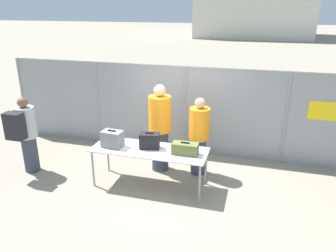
{
  "coord_description": "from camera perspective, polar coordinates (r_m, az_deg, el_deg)",
  "views": [
    {
      "loc": [
        1.6,
        -5.45,
        3.35
      ],
      "look_at": [
        -0.09,
        0.51,
        1.05
      ],
      "focal_mm": 35.0,
      "sensor_mm": 36.0,
      "label": 1
    }
  ],
  "objects": [
    {
      "name": "ground_plane",
      "position": [
        6.59,
        -0.5,
        -10.17
      ],
      "size": [
        120.0,
        120.0,
        0.0
      ],
      "primitive_type": "plane",
      "color": "gray"
    },
    {
      "name": "fence_section",
      "position": [
        7.63,
        3.12,
        3.08
      ],
      "size": [
        8.99,
        0.07,
        2.07
      ],
      "color": "gray",
      "rests_on": "ground_plane"
    },
    {
      "name": "inspection_table",
      "position": [
        6.26,
        -3.27,
        -4.47
      ],
      "size": [
        2.21,
        0.78,
        0.77
      ],
      "color": "silver",
      "rests_on": "ground_plane"
    },
    {
      "name": "suitcase_grey",
      "position": [
        6.37,
        -9.68,
        -2.23
      ],
      "size": [
        0.42,
        0.3,
        0.34
      ],
      "color": "slate",
      "rests_on": "inspection_table"
    },
    {
      "name": "suitcase_black",
      "position": [
        6.23,
        -3.23,
        -2.58
      ],
      "size": [
        0.41,
        0.29,
        0.32
      ],
      "color": "black",
      "rests_on": "inspection_table"
    },
    {
      "name": "suitcase_olive",
      "position": [
        6.0,
        3.0,
        -3.94
      ],
      "size": [
        0.48,
        0.23,
        0.24
      ],
      "color": "#566033",
      "rests_on": "inspection_table"
    },
    {
      "name": "traveler_hooded",
      "position": [
        7.31,
        -23.62,
        -1.06
      ],
      "size": [
        0.4,
        0.62,
        1.62
      ],
      "rotation": [
        0.0,
        0.0,
        -0.1
      ],
      "color": "#383D4C",
      "rests_on": "ground_plane"
    },
    {
      "name": "security_worker_near",
      "position": [
        6.79,
        -1.41,
        -0.22
      ],
      "size": [
        0.46,
        0.46,
        1.87
      ],
      "rotation": [
        0.0,
        0.0,
        3.08
      ],
      "color": "#383D4C",
      "rests_on": "ground_plane"
    },
    {
      "name": "security_worker_far",
      "position": [
        6.7,
        5.43,
        -1.67
      ],
      "size": [
        0.41,
        0.41,
        1.64
      ],
      "rotation": [
        0.0,
        0.0,
        2.98
      ],
      "color": "#383D4C",
      "rests_on": "ground_plane"
    },
    {
      "name": "utility_trailer",
      "position": [
        8.98,
        8.9,
        1.05
      ],
      "size": [
        3.56,
        2.16,
        0.71
      ],
      "color": "#4C6B47",
      "rests_on": "ground_plane"
    }
  ]
}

